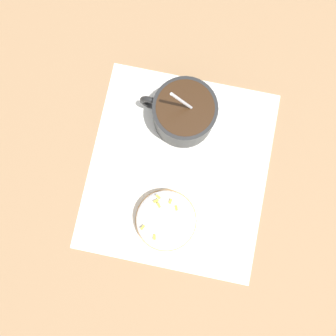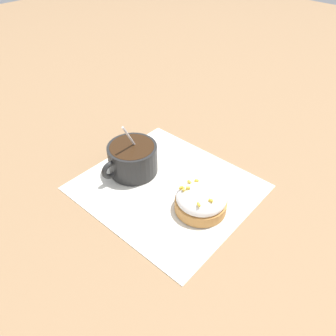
# 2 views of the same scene
# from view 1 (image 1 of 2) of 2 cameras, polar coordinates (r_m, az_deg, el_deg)

# --- Properties ---
(ground_plane) EXTENTS (3.00, 3.00, 0.00)m
(ground_plane) POSITION_cam_1_polar(r_m,az_deg,el_deg) (0.50, 1.68, -0.24)
(ground_plane) COLOR #93704C
(paper_napkin) EXTENTS (0.30, 0.28, 0.00)m
(paper_napkin) POSITION_cam_1_polar(r_m,az_deg,el_deg) (0.50, 1.69, -0.22)
(paper_napkin) COLOR white
(paper_napkin) RESTS_ON ground_plane
(coffee_cup) EXTENTS (0.09, 0.11, 0.11)m
(coffee_cup) POSITION_cam_1_polar(r_m,az_deg,el_deg) (0.48, 2.59, 9.61)
(coffee_cup) COLOR black
(coffee_cup) RESTS_ON paper_napkin
(frosted_pastry) EXTENTS (0.09, 0.09, 0.05)m
(frosted_pastry) POSITION_cam_1_polar(r_m,az_deg,el_deg) (0.47, -1.06, -8.87)
(frosted_pastry) COLOR #C18442
(frosted_pastry) RESTS_ON paper_napkin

